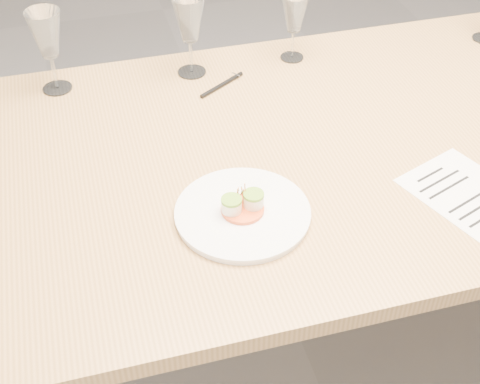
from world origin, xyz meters
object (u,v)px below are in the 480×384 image
object	(u,v)px
recipe_sheet	(467,194)
wine_glass_0	(47,36)
ballpoint_pen	(222,85)
dining_table	(315,165)
dinner_plate	(243,212)
wine_glass_2	(294,15)
wine_glass_1	(189,21)

from	to	relation	value
recipe_sheet	wine_glass_0	world-z (taller)	wine_glass_0
ballpoint_pen	wine_glass_0	world-z (taller)	wine_glass_0
dining_table	dinner_plate	xyz separation A→B (m)	(-0.24, -0.20, 0.08)
recipe_sheet	wine_glass_0	xyz separation A→B (m)	(-0.82, 0.66, 0.15)
ballpoint_pen	wine_glass_2	distance (m)	0.27
dining_table	wine_glass_0	bearing A→B (deg)	145.17
ballpoint_pen	wine_glass_0	distance (m)	0.46
dinner_plate	wine_glass_2	size ratio (longest dim) A/B	1.52
dining_table	ballpoint_pen	bearing A→B (deg)	117.87
recipe_sheet	wine_glass_2	bearing A→B (deg)	84.75
wine_glass_1	dining_table	bearing A→B (deg)	-60.50
dinner_plate	recipe_sheet	bearing A→B (deg)	-7.06
dinner_plate	recipe_sheet	distance (m)	0.49
wine_glass_0	wine_glass_2	size ratio (longest dim) A/B	1.18
wine_glass_0	wine_glass_1	size ratio (longest dim) A/B	1.00
dining_table	wine_glass_0	size ratio (longest dim) A/B	11.01
ballpoint_pen	wine_glass_2	world-z (taller)	wine_glass_2
ballpoint_pen	wine_glass_0	xyz separation A→B (m)	(-0.42, 0.10, 0.15)
wine_glass_0	recipe_sheet	bearing A→B (deg)	-38.75
dining_table	wine_glass_2	distance (m)	0.44
dinner_plate	wine_glass_2	xyz separation A→B (m)	(0.31, 0.59, 0.12)
dining_table	recipe_sheet	world-z (taller)	recipe_sheet
dinner_plate	ballpoint_pen	size ratio (longest dim) A/B	2.07
dinner_plate	wine_glass_0	bearing A→B (deg)	119.35
ballpoint_pen	wine_glass_1	xyz separation A→B (m)	(-0.06, 0.09, 0.15)
ballpoint_pen	wine_glass_1	bearing A→B (deg)	92.01
recipe_sheet	ballpoint_pen	size ratio (longest dim) A/B	2.24
dining_table	wine_glass_1	xyz separation A→B (m)	(-0.22, 0.39, 0.22)
dinner_plate	recipe_sheet	world-z (taller)	dinner_plate
ballpoint_pen	recipe_sheet	bearing A→B (deg)	-86.59
dining_table	recipe_sheet	size ratio (longest dim) A/B	7.89
ballpoint_pen	wine_glass_1	size ratio (longest dim) A/B	0.62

